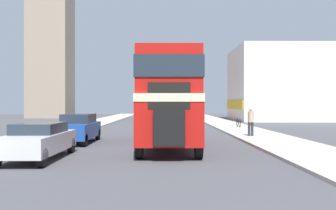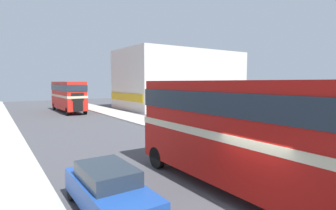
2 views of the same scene
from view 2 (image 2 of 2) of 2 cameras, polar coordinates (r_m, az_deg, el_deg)
The scene contains 6 objects.
double_decker_bus at distance 10.08m, azimuth 16.49°, elevation -4.71°, with size 2.54×10.85×4.25m.
bus_distant at distance 39.26m, azimuth -20.94°, elevation 2.24°, with size 2.54×10.19×4.25m.
car_parked_mid at distance 8.89m, azimuth -12.80°, elevation -17.63°, with size 1.66×4.41×1.54m.
pedestrian_walking at distance 16.92m, azimuth 16.05°, elevation -5.75°, with size 0.35×0.35×1.72m.
bicycle_on_pavement at distance 24.22m, azimuth 1.16°, elevation -3.81°, with size 0.05×1.76×0.78m.
shop_building_block at distance 44.09m, azimuth 2.66°, elevation 5.52°, with size 20.01×11.30×9.19m.
Camera 2 is at (-6.81, -4.97, 4.20)m, focal length 28.00 mm.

